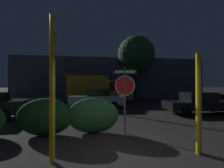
{
  "coord_description": "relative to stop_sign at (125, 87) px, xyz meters",
  "views": [
    {
      "loc": [
        -0.99,
        -4.34,
        1.83
      ],
      "look_at": [
        0.31,
        5.25,
        1.9
      ],
      "focal_mm": 28.0,
      "sensor_mm": 36.0,
      "label": 1
    }
  ],
  "objects": [
    {
      "name": "street_lamp",
      "position": [
        -4.63,
        11.01,
        3.11
      ],
      "size": [
        0.53,
        0.53,
        7.01
      ],
      "color": "#4C4C51",
      "rests_on": "ground_plane"
    },
    {
      "name": "yellow_pole_right",
      "position": [
        1.54,
        -2.2,
        -0.44
      ],
      "size": [
        0.14,
        0.14,
        2.68
      ],
      "primitive_type": "cylinder",
      "color": "yellow",
      "rests_on": "ground_plane"
    },
    {
      "name": "hedge_bush_2",
      "position": [
        -1.19,
        0.23,
        -1.11
      ],
      "size": [
        1.96,
        0.75,
        1.35
      ],
      "primitive_type": "ellipsoid",
      "color": "#2D6633",
      "rests_on": "ground_plane"
    },
    {
      "name": "building_backdrop",
      "position": [
        1.73,
        17.63,
        0.95
      ],
      "size": [
        25.26,
        3.64,
        5.47
      ],
      "primitive_type": "cube",
      "color": "#4C4C56",
      "rests_on": "ground_plane"
    },
    {
      "name": "hedge_bush_1",
      "position": [
        -2.93,
        0.13,
        -1.1
      ],
      "size": [
        1.98,
        0.97,
        1.36
      ],
      "primitive_type": "ellipsoid",
      "color": "#19421E",
      "rests_on": "ground_plane"
    },
    {
      "name": "tree_0",
      "position": [
        4.71,
        15.21,
        3.99
      ],
      "size": [
        4.72,
        4.72,
        8.15
      ],
      "color": "#422D1E",
      "rests_on": "ground_plane"
    },
    {
      "name": "delivery_truck",
      "position": [
        -0.07,
        11.58,
        -0.26
      ],
      "size": [
        6.72,
        2.69,
        2.78
      ],
      "rotation": [
        0.0,
        0.0,
        -1.65
      ],
      "color": "gold",
      "rests_on": "ground_plane"
    },
    {
      "name": "passing_car_2",
      "position": [
        -0.68,
        7.53,
        -1.03
      ],
      "size": [
        4.41,
        2.07,
        1.51
      ],
      "rotation": [
        0.0,
        0.0,
        1.52
      ],
      "color": "silver",
      "rests_on": "ground_plane"
    },
    {
      "name": "yellow_pole_left",
      "position": [
        -2.23,
        -2.18,
        -0.02
      ],
      "size": [
        0.12,
        0.12,
        3.52
      ],
      "primitive_type": "cylinder",
      "color": "yellow",
      "rests_on": "ground_plane"
    },
    {
      "name": "road_center_stripe",
      "position": [
        -0.38,
        5.7,
        -1.78
      ],
      "size": [
        34.77,
        0.12,
        0.01
      ],
      "primitive_type": "cube",
      "color": "gold",
      "rests_on": "ground_plane"
    },
    {
      "name": "ground_plane",
      "position": [
        -0.38,
        -2.15,
        -1.78
      ],
      "size": [
        260.0,
        260.0,
        0.0
      ],
      "primitive_type": "plane",
      "color": "black"
    },
    {
      "name": "passing_car_3",
      "position": [
        5.67,
        3.8,
        -1.1
      ],
      "size": [
        4.57,
        2.16,
        1.38
      ],
      "rotation": [
        0.0,
        0.0,
        -1.63
      ],
      "color": "black",
      "rests_on": "ground_plane"
    },
    {
      "name": "stop_sign",
      "position": [
        0.0,
        0.0,
        0.0
      ],
      "size": [
        0.93,
        0.2,
        2.52
      ],
      "rotation": [
        0.0,
        0.0,
        -0.19
      ],
      "color": "#4C4C51",
      "rests_on": "ground_plane"
    }
  ]
}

